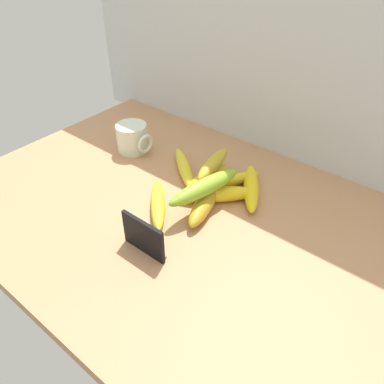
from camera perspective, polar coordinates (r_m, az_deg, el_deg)
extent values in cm
cube|color=tan|center=(92.31, -2.29, -3.45)|extent=(110.00, 76.00, 3.00)
cube|color=silver|center=(105.63, 12.28, 21.94)|extent=(130.00, 2.00, 70.00)
cube|color=black|center=(79.20, -7.27, -6.62)|extent=(11.00, 0.80, 8.40)
cube|color=olive|center=(82.32, -6.66, -8.28)|extent=(9.90, 1.20, 0.60)
cylinder|color=silver|center=(113.07, -8.92, 7.99)|extent=(8.88, 8.88, 8.16)
torus|color=silver|center=(109.56, -6.94, 7.15)|extent=(1.00, 5.57, 5.57)
ellipsoid|color=yellow|center=(102.67, -1.13, 3.54)|extent=(18.05, 15.29, 3.23)
ellipsoid|color=gold|center=(98.36, 2.35, 2.08)|extent=(5.65, 15.46, 4.01)
ellipsoid|color=yellow|center=(93.16, 3.78, -0.30)|extent=(17.22, 16.22, 3.97)
ellipsoid|color=gold|center=(90.76, -5.09, -1.80)|extent=(15.28, 15.82, 3.37)
ellipsoid|color=gold|center=(90.26, 1.95, -1.53)|extent=(9.70, 18.91, 4.29)
ellipsoid|color=yellow|center=(97.80, 4.87, 1.46)|extent=(12.56, 19.32, 3.28)
ellipsoid|color=yellow|center=(96.33, 8.80, 0.65)|extent=(13.50, 17.97, 3.74)
ellipsoid|color=#89B72A|center=(88.01, 1.87, 0.74)|extent=(8.00, 20.90, 4.05)
ellipsoid|color=gold|center=(96.81, 3.04, 4.14)|extent=(6.51, 15.73, 3.60)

